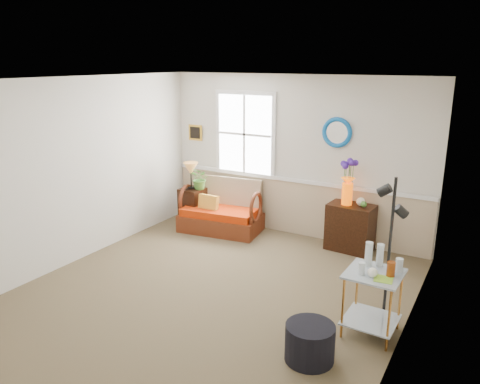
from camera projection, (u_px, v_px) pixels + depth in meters
The scene contains 19 objects.
floor at pixel (210, 294), 5.82m from camera, with size 4.50×5.00×0.01m, color brown.
ceiling at pixel (206, 80), 5.11m from camera, with size 4.50×5.00×0.01m, color white.
walls at pixel (208, 194), 5.47m from camera, with size 4.51×5.01×2.60m.
wainscot at pixel (292, 207), 7.77m from camera, with size 4.46×0.02×0.90m, color tan.
chair_rail at pixel (293, 180), 7.63m from camera, with size 4.46×0.04×0.06m, color white.
window at pixel (245, 134), 7.87m from camera, with size 1.14×0.06×1.44m, color white, non-canonical shape.
picture at pixel (196, 133), 8.39m from camera, with size 0.28×0.03×0.28m, color #B38327.
mirror at pixel (337, 132), 7.07m from camera, with size 0.47×0.47×0.07m, color #147BBF.
loveseat at pixel (221, 206), 7.87m from camera, with size 1.33×0.75×0.87m, color #632913, non-canonical shape.
throw_pillow at pixel (208, 205), 7.83m from camera, with size 0.35×0.09×0.35m, color orange, non-canonical shape.
lamp_stand at pixel (193, 207), 8.17m from camera, with size 0.38×0.38×0.67m, color black, non-canonical shape.
table_lamp at pixel (191, 176), 8.00m from camera, with size 0.25×0.25×0.46m, color #B87533, non-canonical shape.
potted_plant at pixel (200, 181), 7.98m from camera, with size 0.34×0.38×0.29m, color #457F30.
cabinet at pixel (350, 227), 7.10m from camera, with size 0.67×0.43×0.72m, color black, non-canonical shape.
flower_vase at pixel (348, 182), 6.92m from camera, with size 0.20×0.20×0.69m, color #EC5102, non-canonical shape.
side_table at pixel (372, 303), 4.90m from camera, with size 0.55×0.55×0.70m, color #B87630, non-canonical shape.
tabletop_items at pixel (381, 260), 4.78m from camera, with size 0.45×0.45×0.27m, color silver, non-canonical shape.
floor_lamp at pixel (389, 253), 4.98m from camera, with size 0.24×0.24×1.66m, color black, non-canonical shape.
ottoman at pixel (310, 343), 4.51m from camera, with size 0.48×0.48×0.37m, color black.
Camera 1 is at (2.94, -4.36, 2.82)m, focal length 35.00 mm.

